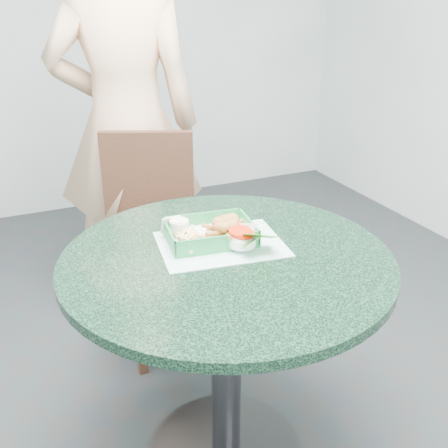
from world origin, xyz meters
name	(u,v)px	position (x,y,z in m)	size (l,w,h in m)	color
wall_back	(65,1)	(0.00, 2.50, 1.40)	(4.00, 0.04, 2.80)	silver
cafe_table	(227,310)	(0.00, 0.00, 0.58)	(0.96, 0.96, 0.75)	#343337
dining_chair	(157,227)	(0.02, 0.77, 0.53)	(0.39, 0.39, 0.93)	#53331C
diner_person	(123,81)	(-0.01, 1.07, 1.11)	(0.81, 0.53, 2.21)	#E2B38A
placemat	(221,250)	(0.01, 0.07, 0.75)	(0.37, 0.27, 0.00)	#A5DBCC
food_basket	(210,241)	(-0.01, 0.11, 0.77)	(0.26, 0.19, 0.05)	#21853F
crab_sandwich	(227,233)	(0.04, 0.08, 0.80)	(0.13, 0.13, 0.07)	tan
fries_pile	(191,243)	(-0.08, 0.09, 0.79)	(0.10, 0.11, 0.04)	#FFD282
sauce_ramekin	(179,232)	(-0.09, 0.14, 0.80)	(0.06, 0.06, 0.03)	white
garnish_cup	(248,242)	(0.07, 0.01, 0.79)	(0.12, 0.12, 0.05)	white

